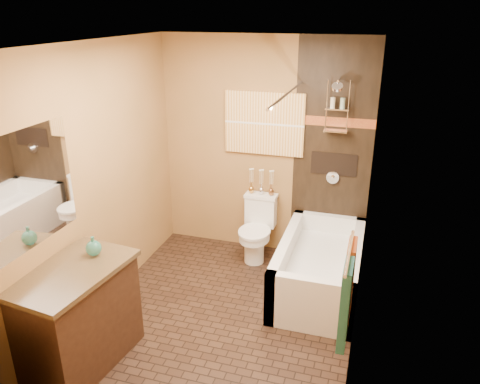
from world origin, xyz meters
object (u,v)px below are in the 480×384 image
at_px(toilet, 257,229).
at_px(vanity, 77,317).
at_px(sunset_painting, 264,124).
at_px(bathtub, 319,271).

height_order(toilet, vanity, vanity).
height_order(sunset_painting, bathtub, sunset_painting).
bearing_deg(sunset_painting, vanity, -111.52).
bearing_deg(bathtub, sunset_painting, 137.58).
relative_size(bathtub, toilet, 2.04).
bearing_deg(toilet, bathtub, -30.18).
relative_size(bathtub, vanity, 1.43).
distance_m(sunset_painting, bathtub, 1.71).
bearing_deg(vanity, bathtub, 50.38).
relative_size(sunset_painting, toilet, 1.23).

